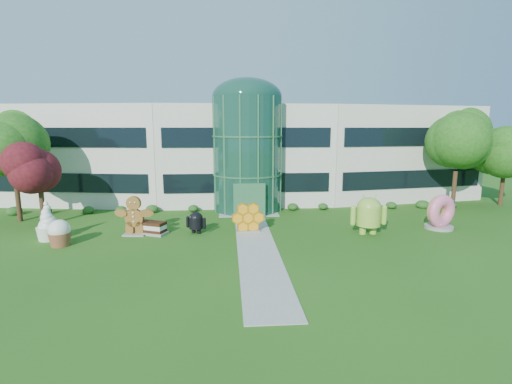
{
  "coord_description": "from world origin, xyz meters",
  "views": [
    {
      "loc": [
        -1.7,
        -20.54,
        7.2
      ],
      "look_at": [
        0.31,
        6.0,
        2.6
      ],
      "focal_mm": 26.0,
      "sensor_mm": 36.0,
      "label": 1
    }
  ],
  "objects_px": {
    "donut": "(440,211)",
    "gingerbread": "(134,215)",
    "android_black": "(196,221)",
    "android_green": "(369,212)"
  },
  "relations": [
    {
      "from": "donut",
      "to": "gingerbread",
      "type": "bearing_deg",
      "value": 159.91
    },
    {
      "from": "android_black",
      "to": "donut",
      "type": "relative_size",
      "value": 0.69
    },
    {
      "from": "android_green",
      "to": "gingerbread",
      "type": "relative_size",
      "value": 1.02
    },
    {
      "from": "android_green",
      "to": "android_black",
      "type": "height_order",
      "value": "android_green"
    },
    {
      "from": "android_black",
      "to": "gingerbread",
      "type": "distance_m",
      "value": 4.16
    },
    {
      "from": "donut",
      "to": "gingerbread",
      "type": "height_order",
      "value": "gingerbread"
    },
    {
      "from": "android_green",
      "to": "donut",
      "type": "height_order",
      "value": "android_green"
    },
    {
      "from": "gingerbread",
      "to": "android_green",
      "type": "bearing_deg",
      "value": 3.83
    },
    {
      "from": "android_black",
      "to": "donut",
      "type": "xyz_separation_m",
      "value": [
        17.46,
        -0.11,
        0.39
      ]
    },
    {
      "from": "gingerbread",
      "to": "android_black",
      "type": "bearing_deg",
      "value": 8.1
    }
  ]
}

